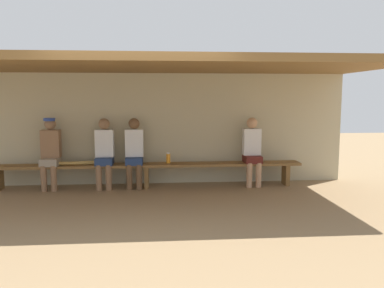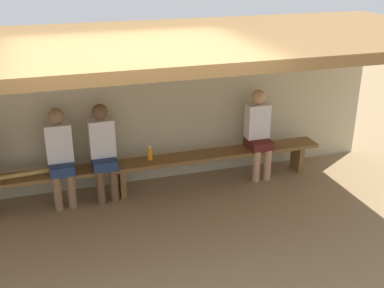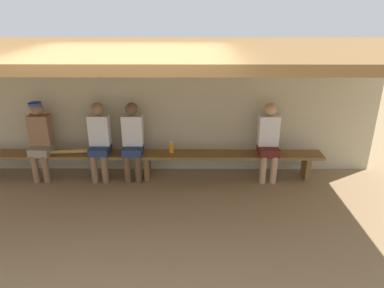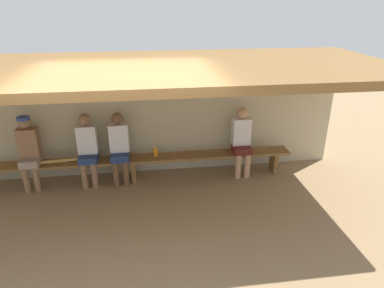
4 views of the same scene
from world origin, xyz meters
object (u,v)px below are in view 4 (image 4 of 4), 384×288
object	(u,v)px
player_rightmost	(88,147)
player_near_post	(242,139)
water_bottle_clear	(155,151)
baseball_bat	(63,161)
bench	(133,162)
player_middle	(119,145)
player_in_blue	(29,149)

from	to	relation	value
player_rightmost	player_near_post	bearing A→B (deg)	0.00
player_near_post	water_bottle_clear	distance (m)	1.65
water_bottle_clear	baseball_bat	bearing A→B (deg)	-178.43
bench	water_bottle_clear	xyz separation A→B (m)	(0.42, 0.05, 0.17)
player_near_post	water_bottle_clear	bearing A→B (deg)	178.52
player_rightmost	water_bottle_clear	world-z (taller)	player_rightmost
player_near_post	player_middle	size ratio (longest dim) A/B	1.00
bench	player_near_post	size ratio (longest dim) A/B	4.49
player_in_blue	player_middle	bearing A→B (deg)	-0.02
player_rightmost	water_bottle_clear	bearing A→B (deg)	2.01
player_middle	player_rightmost	bearing A→B (deg)	180.00
player_near_post	player_rightmost	xyz separation A→B (m)	(-2.85, 0.00, 0.00)
player_in_blue	player_rightmost	size ratio (longest dim) A/B	1.01
water_bottle_clear	bench	bearing A→B (deg)	-173.83
water_bottle_clear	baseball_bat	xyz separation A→B (m)	(-1.66, -0.05, -0.06)
bench	player_in_blue	xyz separation A→B (m)	(-1.79, 0.00, 0.36)
player_middle	water_bottle_clear	bearing A→B (deg)	3.75
water_bottle_clear	baseball_bat	world-z (taller)	water_bottle_clear
player_middle	baseball_bat	xyz separation A→B (m)	(-1.01, -0.00, -0.24)
bench	baseball_bat	bearing A→B (deg)	-180.00
bench	player_middle	distance (m)	0.41
player_middle	baseball_bat	size ratio (longest dim) A/B	1.60
player_near_post	bench	bearing A→B (deg)	-179.91
bench	player_middle	size ratio (longest dim) A/B	4.49
player_in_blue	player_near_post	size ratio (longest dim) A/B	1.01
player_rightmost	player_middle	bearing A→B (deg)	0.00
bench	baseball_bat	size ratio (longest dim) A/B	7.19
player_rightmost	player_in_blue	bearing A→B (deg)	179.97
bench	baseball_bat	world-z (taller)	baseball_bat
player_near_post	baseball_bat	bearing A→B (deg)	-179.95
water_bottle_clear	baseball_bat	size ratio (longest dim) A/B	0.25
player_in_blue	baseball_bat	size ratio (longest dim) A/B	1.61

